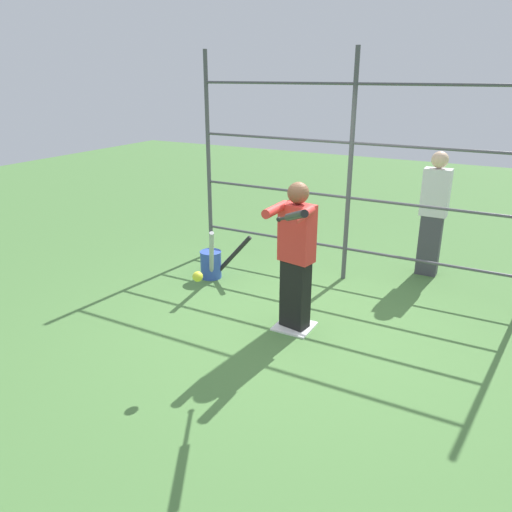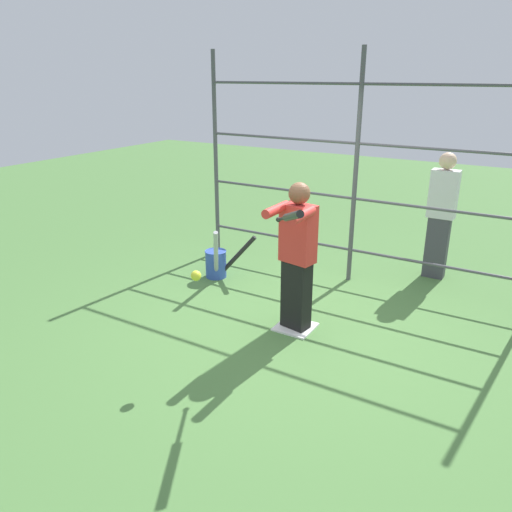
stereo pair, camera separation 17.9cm
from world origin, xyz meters
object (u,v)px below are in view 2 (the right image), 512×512
object	(u,v)px
softball_in_flight	(196,276)
bat_bucket	(217,262)
batter	(297,253)
baseball_bat_swinging	(291,216)
bystander_behind_fence	(441,214)

from	to	relation	value
softball_in_flight	bat_bucket	distance (m)	2.24
batter	baseball_bat_swinging	world-z (taller)	baseball_bat_swinging
bystander_behind_fence	batter	bearing A→B (deg)	67.57
batter	bat_bucket	xyz separation A→B (m)	(1.57, -0.76, -0.66)
bat_bucket	bystander_behind_fence	xyz separation A→B (m)	(-2.53, -1.56, 0.66)
bat_bucket	bystander_behind_fence	bearing A→B (deg)	-148.26
softball_in_flight	bat_bucket	bearing A→B (deg)	-59.61
batter	bystander_behind_fence	bearing A→B (deg)	-112.43
batter	softball_in_flight	size ratio (longest dim) A/B	16.89
baseball_bat_swinging	softball_in_flight	bearing A→B (deg)	19.43
baseball_bat_swinging	bystander_behind_fence	world-z (taller)	bystander_behind_fence
bat_bucket	bystander_behind_fence	distance (m)	3.04
baseball_bat_swinging	softball_in_flight	xyz separation A→B (m)	(0.81, 0.28, -0.61)
baseball_bat_swinging	batter	bearing A→B (deg)	-68.08
bat_bucket	bystander_behind_fence	world-z (taller)	bystander_behind_fence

